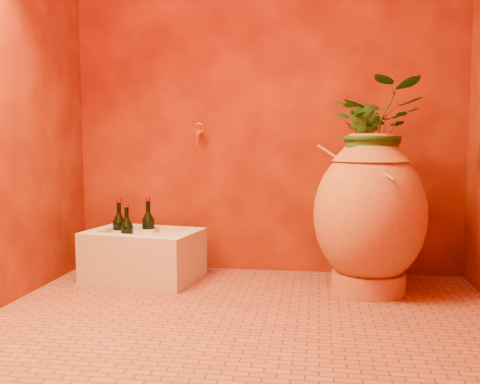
% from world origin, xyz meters
% --- Properties ---
extents(floor, '(2.50, 2.50, 0.00)m').
position_xyz_m(floor, '(0.00, 0.00, 0.00)').
color(floor, brown).
rests_on(floor, ground).
extents(wall_back, '(2.50, 0.02, 2.50)m').
position_xyz_m(wall_back, '(0.00, 1.00, 1.25)').
color(wall_back, '#520D04').
rests_on(wall_back, ground).
extents(amphora, '(0.69, 0.69, 0.89)m').
position_xyz_m(amphora, '(0.63, 0.57, 0.44)').
color(amphora, '#B36132').
rests_on(amphora, floor).
extents(stone_basin, '(0.73, 0.56, 0.31)m').
position_xyz_m(stone_basin, '(-0.71, 0.65, 0.15)').
color(stone_basin, beige).
rests_on(stone_basin, floor).
extents(wine_bottle_a, '(0.08, 0.08, 0.34)m').
position_xyz_m(wine_bottle_a, '(-0.70, 0.72, 0.29)').
color(wine_bottle_a, black).
rests_on(wine_bottle_a, stone_basin).
extents(wine_bottle_b, '(0.08, 0.08, 0.33)m').
position_xyz_m(wine_bottle_b, '(-0.87, 0.67, 0.29)').
color(wine_bottle_b, black).
rests_on(wine_bottle_b, stone_basin).
extents(wine_bottle_c, '(0.08, 0.08, 0.31)m').
position_xyz_m(wine_bottle_c, '(-0.79, 0.57, 0.28)').
color(wine_bottle_c, black).
rests_on(wine_bottle_c, stone_basin).
extents(wall_tap, '(0.07, 0.14, 0.15)m').
position_xyz_m(wall_tap, '(-0.42, 0.92, 0.90)').
color(wall_tap, '#B08328').
rests_on(wall_tap, wall_back).
extents(plant_main, '(0.52, 0.46, 0.54)m').
position_xyz_m(plant_main, '(0.66, 0.59, 0.92)').
color(plant_main, '#1B4D1B').
rests_on(plant_main, amphora).
extents(plant_side, '(0.25, 0.25, 0.36)m').
position_xyz_m(plant_side, '(0.58, 0.52, 0.86)').
color(plant_side, '#1B4D1B').
rests_on(plant_side, amphora).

